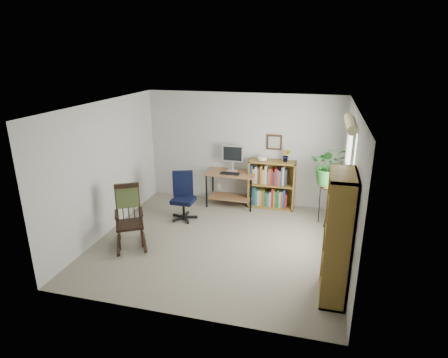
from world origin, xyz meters
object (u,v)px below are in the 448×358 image
(rocking_chair, at_px, (129,217))
(low_bookshelf, at_px, (271,184))
(tall_bookshelf, at_px, (337,237))
(office_chair, at_px, (183,197))
(desk, at_px, (231,189))

(rocking_chair, relative_size, low_bookshelf, 1.06)
(tall_bookshelf, bearing_deg, office_chair, 147.58)
(tall_bookshelf, bearing_deg, rocking_chair, 170.49)
(desk, height_order, rocking_chair, rocking_chair)
(desk, xyz_separation_m, rocking_chair, (-1.25, -2.19, 0.17))
(rocking_chair, distance_m, tall_bookshelf, 3.42)
(rocking_chair, bearing_deg, tall_bookshelf, -39.44)
(rocking_chair, bearing_deg, low_bookshelf, 17.61)
(desk, distance_m, tall_bookshelf, 3.50)
(rocking_chair, xyz_separation_m, low_bookshelf, (2.11, 2.31, -0.03))
(desk, height_order, office_chair, office_chair)
(rocking_chair, xyz_separation_m, tall_bookshelf, (3.36, -0.56, 0.34))
(desk, xyz_separation_m, low_bookshelf, (0.86, 0.12, 0.14))
(desk, relative_size, low_bookshelf, 1.01)
(desk, distance_m, low_bookshelf, 0.88)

